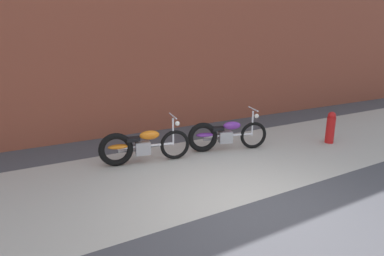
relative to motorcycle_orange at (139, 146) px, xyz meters
name	(u,v)px	position (x,y,z in m)	size (l,w,h in m)	color
ground_plane	(249,203)	(0.91, -2.62, -0.40)	(80.00, 80.00, 0.00)	#47474C
sidewalk_slab	(196,168)	(0.91, -0.87, -0.40)	(36.00, 3.50, 0.01)	#B2ADA3
brick_building_wall	(134,40)	(0.91, 2.58, 2.26)	(36.00, 0.50, 5.31)	brown
motorcycle_orange	(139,146)	(0.00, 0.00, 0.00)	(1.99, 0.70, 1.03)	black
motorcycle_purple	(222,135)	(2.07, -0.19, 0.00)	(1.94, 0.84, 1.03)	black
fire_hydrant	(331,127)	(4.90, -1.09, 0.03)	(0.22, 0.22, 0.84)	red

